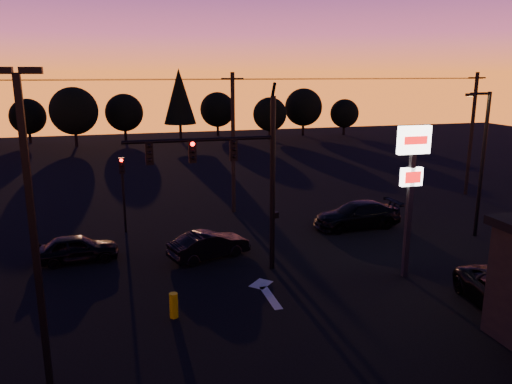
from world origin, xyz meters
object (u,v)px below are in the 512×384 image
Objects in this scene: traffic_signal_mast at (238,167)px; car_left at (77,248)px; secondary_signal at (123,184)px; streetlight at (482,159)px; parking_lot_light at (32,215)px; car_mid at (209,245)px; pylon_sign at (412,170)px; car_right at (357,215)px; bollard at (174,305)px; suv_parked at (511,296)px.

car_left is (-7.28, 3.42, -4.27)m from traffic_signal_mast.
streetlight reaches higher than secondary_signal.
traffic_signal_mast is 10.19m from parking_lot_light.
secondary_signal is 6.97m from car_mid.
pylon_sign is 1.68× the size of car_mid.
secondary_signal is 0.64× the size of pylon_sign.
car_mid is (-0.99, 2.16, -4.27)m from traffic_signal_mast.
car_left is at bearing -86.40° from car_right.
secondary_signal is 1.11× the size of car_left.
secondary_signal is 1.07× the size of car_mid.
pylon_sign is at bearing -149.92° from streetlight.
parking_lot_light is at bearing -139.75° from bollard.
car_mid is 13.41m from suv_parked.
pylon_sign is at bearing -116.01° from car_left.
car_left is at bearing 154.85° from traffic_signal_mast.
car_mid is at bearing 114.64° from traffic_signal_mast.
parking_lot_light is 11.38m from car_left.
secondary_signal is 4.49× the size of bollard.
traffic_signal_mast is at bearing -56.81° from secondary_signal.
parking_lot_light is 1.74× the size of car_right.
parking_lot_light is at bearing -168.24° from suv_parked.
streetlight is (6.91, 4.00, -0.49)m from pylon_sign.
bollard is at bearing 40.25° from parking_lot_light.
bollard is (4.00, 3.38, -4.79)m from parking_lot_light.
pylon_sign reaches higher than secondary_signal.
car_right reaches higher than car_left.
car_right is at bearing -93.07° from car_mid.
car_left is (-2.38, -4.08, -2.19)m from secondary_signal.
pylon_sign is 6.29m from suv_parked.
traffic_signal_mast is at bearing 154.00° from suv_parked.
traffic_signal_mast is 2.12× the size of car_mid.
bollard is 12.80m from suv_parked.
secondary_signal reaches higher than suv_parked.
car_left is 0.97× the size of car_mid.
streetlight is (21.41, 8.50, -0.85)m from parking_lot_light.
suv_parked is (-5.02, -8.29, -3.69)m from streetlight.
pylon_sign is 8.45m from car_right.
pylon_sign reaches higher than suv_parked.
car_left is at bearing 60.19° from car_mid.
secondary_signal is at bearing -33.92° from car_left.
car_mid is (6.41, 9.15, -4.60)m from parking_lot_light.
traffic_signal_mast is 12.02m from suv_parked.
suv_parked is (16.27, -10.20, 0.06)m from car_left.
parking_lot_light reaches higher than pylon_sign.
traffic_signal_mast is at bearing -61.69° from car_right.
car_mid is 0.77× the size of car_right.
bollard is at bearing -133.34° from traffic_signal_mast.
car_right is (11.78, 8.36, 0.28)m from bollard.
streetlight is at bearing -111.01° from car_mid.
traffic_signal_mast reaches higher than car_right.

